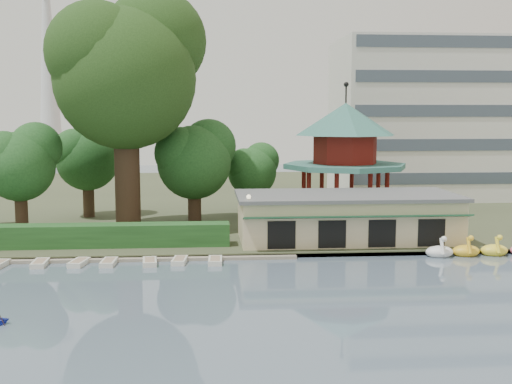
{
  "coord_description": "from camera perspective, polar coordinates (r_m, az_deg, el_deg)",
  "views": [
    {
      "loc": [
        -1.82,
        -30.94,
        10.9
      ],
      "look_at": [
        2.0,
        18.0,
        5.0
      ],
      "focal_mm": 45.0,
      "sensor_mm": 36.0,
      "label": 1
    }
  ],
  "objects": [
    {
      "name": "boathouse",
      "position": [
        54.89,
        8.04,
        -2.16
      ],
      "size": [
        18.6,
        9.39,
        3.9
      ],
      "color": "beige",
      "rests_on": "shore"
    },
    {
      "name": "embankment",
      "position": [
        49.46,
        -2.26,
        -5.71
      ],
      "size": [
        220.0,
        0.6,
        0.3
      ],
      "primitive_type": "cube",
      "color": "gray",
      "rests_on": "ground"
    },
    {
      "name": "moored_rowboats",
      "position": [
        49.49,
        -18.76,
        -6.03
      ],
      "size": [
        27.12,
        2.74,
        0.36
      ],
      "color": "silver",
      "rests_on": "ground"
    },
    {
      "name": "office_building",
      "position": [
        87.07,
        18.97,
        5.72
      ],
      "size": [
        38.0,
        18.0,
        20.0
      ],
      "color": "silver",
      "rests_on": "shore"
    },
    {
      "name": "swan_boats",
      "position": [
        54.09,
        21.44,
        -4.82
      ],
      "size": [
        13.64,
        2.04,
        1.92
      ],
      "color": "white",
      "rests_on": "ground"
    },
    {
      "name": "pavilion",
      "position": [
        64.53,
        7.93,
        3.75
      ],
      "size": [
        12.4,
        12.4,
        13.5
      ],
      "color": "beige",
      "rests_on": "shore"
    },
    {
      "name": "dock",
      "position": [
        50.38,
        -16.1,
        -5.78
      ],
      "size": [
        34.0,
        1.6,
        0.24
      ],
      "primitive_type": "cube",
      "color": "gray",
      "rests_on": "ground"
    },
    {
      "name": "shore",
      "position": [
        83.65,
        -3.18,
        -0.51
      ],
      "size": [
        220.0,
        70.0,
        0.4
      ],
      "primitive_type": "cube",
      "color": "#424930",
      "rests_on": "ground"
    },
    {
      "name": "broadcast_tower",
      "position": [
        177.11,
        -18.09,
        14.01
      ],
      "size": [
        8.0,
        8.0,
        96.0
      ],
      "color": "silver",
      "rests_on": "ground"
    },
    {
      "name": "hedge",
      "position": [
        53.97,
        -18.56,
        -3.75
      ],
      "size": [
        30.0,
        2.0,
        1.8
      ],
      "primitive_type": "cube",
      "color": "#245423",
      "rests_on": "shore"
    },
    {
      "name": "big_tree",
      "position": [
        59.72,
        -11.4,
        10.91
      ],
      "size": [
        13.99,
        13.04,
        22.05
      ],
      "color": "#3A281C",
      "rests_on": "shore"
    },
    {
      "name": "ground_plane",
      "position": [
        32.86,
        -1.06,
        -12.52
      ],
      "size": [
        220.0,
        220.0,
        0.0
      ],
      "primitive_type": "plane",
      "color": "slate",
      "rests_on": "ground"
    },
    {
      "name": "lamp_post",
      "position": [
        50.62,
        -0.65,
        -1.74
      ],
      "size": [
        0.36,
        0.36,
        4.28
      ],
      "color": "black",
      "rests_on": "shore"
    },
    {
      "name": "small_trees",
      "position": [
        63.49,
        -13.7,
        2.54
      ],
      "size": [
        38.7,
        16.4,
        10.14
      ],
      "color": "#3A281C",
      "rests_on": "shore"
    }
  ]
}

